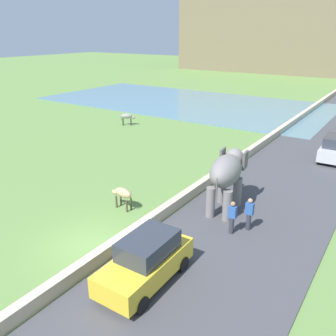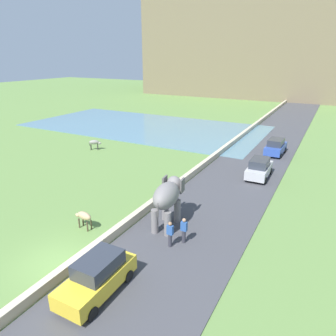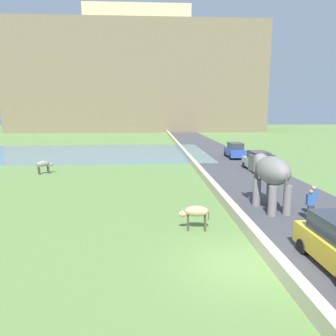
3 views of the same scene
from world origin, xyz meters
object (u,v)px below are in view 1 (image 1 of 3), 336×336
cow_grey (127,117)px  cow_tan (123,194)px  car_yellow (146,260)px  person_trailing (232,217)px  car_silver (335,148)px  elephant (227,173)px  person_beside_elephant (249,214)px

cow_grey → cow_tan: bearing=-51.0°
car_yellow → cow_tan: car_yellow is taller
cow_grey → car_yellow: bearing=-48.6°
person_trailing → car_silver: size_ratio=0.40×
elephant → cow_tan: (-4.46, -2.77, -1.20)m
cow_tan → cow_grey: bearing=129.0°
person_trailing → car_silver: 13.35m
cow_grey → car_silver: bearing=0.7°
car_yellow → person_trailing: bearing=75.4°
person_beside_elephant → car_yellow: (-1.74, -5.44, 0.03)m
person_trailing → elephant: bearing=121.9°
elephant → person_trailing: bearing=-58.1°
car_yellow → cow_grey: size_ratio=3.03×
car_silver → car_yellow: size_ratio=1.00×
elephant → cow_tan: size_ratio=2.51×
cow_grey → cow_tan: size_ratio=0.94×
person_trailing → car_yellow: bearing=-104.6°
person_trailing → cow_tan: bearing=-172.5°
elephant → car_yellow: bearing=-89.7°
car_yellow → cow_tan: 5.99m
person_trailing → car_yellow: size_ratio=0.41×
cow_tan → person_trailing: bearing=7.5°
car_silver → cow_grey: 18.74m
car_silver → cow_tan: 15.91m
person_trailing → cow_grey: 21.24m
person_beside_elephant → cow_grey: 21.22m
car_silver → cow_tan: car_silver is taller
elephant → cow_grey: bearing=144.8°
elephant → person_trailing: size_ratio=2.18×
person_beside_elephant → car_yellow: 5.71m
person_trailing → cow_grey: size_ratio=1.23×
cow_grey → cow_tan: 17.66m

